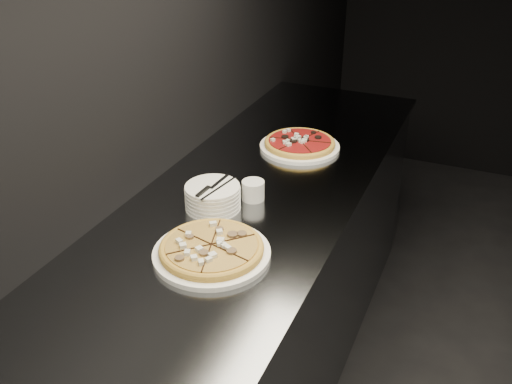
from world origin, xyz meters
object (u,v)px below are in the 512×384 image
at_px(pizza_mushroom, 212,250).
at_px(plate_stack, 213,197).
at_px(ramekin, 253,190).
at_px(pizza_tomato, 300,144).
at_px(cutlery, 212,188).
at_px(counter, 254,292).

height_order(pizza_mushroom, plate_stack, plate_stack).
relative_size(pizza_mushroom, ramekin, 4.79).
xyz_separation_m(pizza_mushroom, pizza_tomato, (-0.02, 0.83, -0.00)).
bearing_deg(cutlery, ramekin, 56.54).
height_order(pizza_tomato, plate_stack, plate_stack).
bearing_deg(counter, cutlery, -110.87).
relative_size(counter, pizza_tomato, 7.17).
distance_m(pizza_mushroom, ramekin, 0.36).
distance_m(cutlery, ramekin, 0.16).
distance_m(counter, pizza_tomato, 0.63).
relative_size(counter, ramekin, 31.01).
bearing_deg(ramekin, plate_stack, -132.66).
xyz_separation_m(counter, cutlery, (-0.07, -0.18, 0.55)).
bearing_deg(pizza_mushroom, ramekin, 94.16).
height_order(plate_stack, ramekin, plate_stack).
relative_size(plate_stack, ramekin, 2.36).
distance_m(pizza_mushroom, pizza_tomato, 0.83).
distance_m(pizza_tomato, cutlery, 0.60).
bearing_deg(cutlery, plate_stack, 121.22).
bearing_deg(counter, pizza_tomato, 86.06).
bearing_deg(pizza_tomato, pizza_mushroom, -88.44).
distance_m(pizza_tomato, plate_stack, 0.59).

